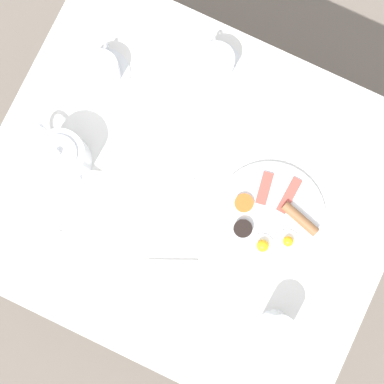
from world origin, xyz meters
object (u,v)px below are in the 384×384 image
at_px(napkin_folded, 172,276).
at_px(fork_by_plate, 161,183).
at_px(teacup_with_saucer_right, 102,71).
at_px(water_glass_tall, 277,329).
at_px(knife_by_plate, 369,150).
at_px(teapot_near, 63,157).
at_px(fork_spare, 285,101).
at_px(spoon_for_tea, 49,259).
at_px(teacup_with_saucer_left, 216,63).
at_px(breakfast_plate, 270,219).

height_order(napkin_folded, fork_by_plate, napkin_folded).
bearing_deg(fork_by_plate, teacup_with_saucer_right, 53.20).
relative_size(water_glass_tall, knife_by_plate, 0.53).
bearing_deg(fork_by_plate, teapot_near, 101.47).
bearing_deg(water_glass_tall, teacup_with_saucer_right, 59.47).
distance_m(water_glass_tall, fork_spare, 0.56).
height_order(water_glass_tall, spoon_for_tea, water_glass_tall).
bearing_deg(water_glass_tall, napkin_folded, 89.97).
distance_m(napkin_folded, fork_spare, 0.53).
relative_size(teacup_with_saucer_right, fork_by_plate, 0.86).
height_order(knife_by_plate, fork_spare, same).
relative_size(teapot_near, napkin_folded, 1.34).
distance_m(napkin_folded, fork_by_plate, 0.23).
height_order(teapot_near, teacup_with_saucer_left, teapot_near).
distance_m(water_glass_tall, fork_by_plate, 0.45).
xyz_separation_m(teapot_near, fork_by_plate, (0.05, -0.24, -0.05)).
height_order(teacup_with_saucer_right, fork_spare, teacup_with_saucer_right).
height_order(water_glass_tall, fork_spare, water_glass_tall).
distance_m(fork_by_plate, spoon_for_tea, 0.33).
distance_m(water_glass_tall, spoon_for_tea, 0.58).
relative_size(breakfast_plate, napkin_folded, 1.92).
height_order(water_glass_tall, fork_by_plate, water_glass_tall).
xyz_separation_m(teacup_with_saucer_left, fork_by_plate, (-0.33, -0.00, -0.03)).
height_order(breakfast_plate, teacup_with_saucer_right, teacup_with_saucer_right).
bearing_deg(teapot_near, napkin_folded, 5.08).
bearing_deg(knife_by_plate, teapot_near, 117.38).
bearing_deg(breakfast_plate, knife_by_plate, -29.95).
distance_m(teapot_near, fork_by_plate, 0.25).
distance_m(breakfast_plate, knife_by_plate, 0.31).
height_order(teacup_with_saucer_left, water_glass_tall, water_glass_tall).
xyz_separation_m(teacup_with_saucer_left, teacup_with_saucer_right, (-0.14, 0.25, 0.00)).
bearing_deg(teacup_with_saucer_right, knife_by_plate, -80.72).
height_order(breakfast_plate, knife_by_plate, breakfast_plate).
bearing_deg(teapot_near, teacup_with_saucer_right, 121.40).
bearing_deg(knife_by_plate, spoon_for_tea, 134.29).
bearing_deg(teacup_with_saucer_right, breakfast_plate, -105.96).
relative_size(teapot_near, teacup_with_saucer_left, 1.42).
xyz_separation_m(teapot_near, fork_spare, (0.37, -0.43, -0.05)).
distance_m(teacup_with_saucer_left, napkin_folded, 0.54).
relative_size(breakfast_plate, fork_by_plate, 1.74).
bearing_deg(teacup_with_saucer_right, teacup_with_saucer_left, -60.60).
distance_m(breakfast_plate, teacup_with_saucer_right, 0.56).
bearing_deg(fork_spare, napkin_folded, 172.48).
xyz_separation_m(breakfast_plate, fork_spare, (0.29, 0.09, -0.01)).
bearing_deg(water_glass_tall, teapot_near, 76.82).
height_order(teacup_with_saucer_right, water_glass_tall, water_glass_tall).
distance_m(breakfast_plate, water_glass_tall, 0.26).
bearing_deg(breakfast_plate, teacup_with_saucer_left, 44.41).
height_order(breakfast_plate, teacup_with_saucer_left, teacup_with_saucer_left).
height_order(water_glass_tall, knife_by_plate, water_glass_tall).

